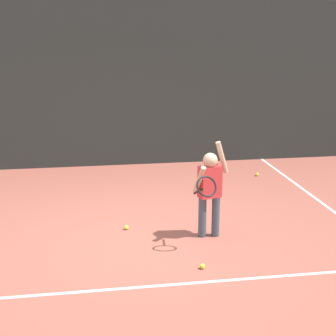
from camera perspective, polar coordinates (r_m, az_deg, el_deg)
ground_plane at (r=6.96m, az=-3.20°, el=-8.22°), size 20.00×20.00×0.00m
court_line_baseline at (r=5.78m, az=-1.81°, el=-13.40°), size 9.00×0.05×0.00m
court_line_sideline at (r=8.73m, az=17.36°, el=-3.93°), size 0.05×9.00×0.00m
back_fence_windscreen at (r=10.51m, az=-5.68°, el=9.50°), size 12.58×0.08×3.43m
fence_post_2 at (r=10.56m, az=-5.71°, el=9.93°), size 0.09×0.09×3.58m
fence_post_3 at (r=11.17m, az=10.47°, el=10.05°), size 0.09×0.09×3.58m
tennis_player at (r=6.82m, az=4.79°, el=-2.22°), size 0.60×0.70×1.35m
tennis_ball_0 at (r=6.16m, az=3.96°, el=-11.19°), size 0.07×0.07×0.07m
tennis_ball_2 at (r=7.30m, az=-4.80°, el=-6.82°), size 0.07×0.07×0.07m
tennis_ball_3 at (r=10.06m, az=10.19°, el=-0.72°), size 0.07×0.07×0.07m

